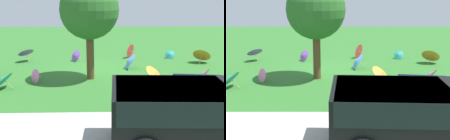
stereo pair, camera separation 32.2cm
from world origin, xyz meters
TOP-DOWN VIEW (x-y plane):
  - ground at (0.00, 0.00)m, footprint 40.00×40.00m
  - van_dark at (-2.63, 7.06)m, footprint 4.68×2.29m
  - park_bench at (-3.54, 3.74)m, footprint 1.65×0.69m
  - shade_tree at (0.26, 1.28)m, footprint 2.48×2.48m
  - parasol_purple_0 at (3.98, -2.09)m, footprint 1.17×1.16m
  - parasol_orange_0 at (-2.46, 1.89)m, footprint 1.04×1.08m
  - parasol_pink_0 at (-4.55, 1.74)m, footprint 0.75×0.78m
  - parasol_purple_1 at (1.27, -2.03)m, footprint 0.76×0.80m
  - parasol_teal_0 at (3.60, 2.56)m, footprint 0.79×0.90m
  - parasol_red_1 at (-1.81, -2.93)m, footprint 0.84×0.85m
  - parasol_pink_1 at (2.58, 1.86)m, footprint 0.60×0.61m
  - parasol_blue_0 at (-1.56, -0.35)m, footprint 0.82×0.89m
  - parasol_teal_3 at (-4.14, -2.58)m, footprint 0.68×0.61m
  - parasol_orange_4 at (-5.64, -1.54)m, footprint 1.21×1.15m

SIDE VIEW (x-z plane):
  - ground at x=0.00m, z-range 0.00..0.00m
  - parasol_teal_3 at x=-4.14m, z-range 0.00..0.50m
  - parasol_pink_1 at x=2.58m, z-range 0.00..0.61m
  - parasol_pink_0 at x=-4.55m, z-range 0.00..0.62m
  - parasol_purple_1 at x=1.27m, z-range 0.00..0.66m
  - parasol_blue_0 at x=-1.56m, z-range 0.00..0.79m
  - parasol_teal_0 at x=3.60m, z-range 0.04..0.78m
  - parasol_red_1 at x=-1.81m, z-range 0.00..0.83m
  - parasol_orange_0 at x=-2.46m, z-range 0.05..0.79m
  - park_bench at x=-3.54m, z-range 0.01..0.92m
  - parasol_orange_4 at x=-5.64m, z-range 0.04..0.90m
  - parasol_purple_0 at x=3.98m, z-range 0.13..0.98m
  - van_dark at x=-2.63m, z-range 0.15..1.68m
  - shade_tree at x=0.26m, z-range 0.84..5.05m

